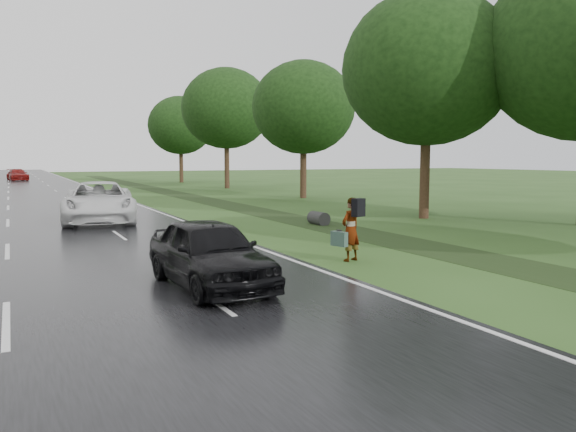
{
  "coord_description": "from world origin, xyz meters",
  "views": [
    {
      "loc": [
        0.16,
        -10.02,
        2.73
      ],
      "look_at": [
        6.3,
        2.36,
        1.3
      ],
      "focal_mm": 35.0,
      "sensor_mm": 36.0,
      "label": 1
    }
  ],
  "objects": [
    {
      "name": "ground",
      "position": [
        0.0,
        0.0,
        0.0
      ],
      "size": [
        220.0,
        220.0,
        0.0
      ],
      "primitive_type": "plane",
      "color": "#294819",
      "rests_on": "ground"
    },
    {
      "name": "road",
      "position": [
        0.0,
        45.0,
        0.02
      ],
      "size": [
        14.0,
        180.0,
        0.04
      ],
      "primitive_type": "cube",
      "color": "black",
      "rests_on": "ground"
    },
    {
      "name": "edge_stripe_east",
      "position": [
        6.75,
        45.0,
        0.04
      ],
      "size": [
        0.12,
        180.0,
        0.01
      ],
      "primitive_type": "cube",
      "color": "silver",
      "rests_on": "road"
    },
    {
      "name": "center_line",
      "position": [
        0.0,
        45.0,
        0.04
      ],
      "size": [
        0.12,
        180.0,
        0.01
      ],
      "primitive_type": "cube",
      "color": "silver",
      "rests_on": "road"
    },
    {
      "name": "drainage_ditch",
      "position": [
        11.5,
        18.71,
        0.04
      ],
      "size": [
        2.2,
        120.0,
        0.56
      ],
      "color": "#1D3113",
      "rests_on": "ground"
    },
    {
      "name": "tree_east_b",
      "position": [
        17.0,
        10.0,
        6.68
      ],
      "size": [
        7.6,
        7.6,
        10.11
      ],
      "color": "#382317",
      "rests_on": "ground"
    },
    {
      "name": "tree_east_c",
      "position": [
        18.2,
        24.0,
        6.14
      ],
      "size": [
        7.0,
        7.0,
        9.29
      ],
      "color": "#382317",
      "rests_on": "ground"
    },
    {
      "name": "tree_east_d",
      "position": [
        17.8,
        38.0,
        7.15
      ],
      "size": [
        8.0,
        8.0,
        10.76
      ],
      "color": "#382317",
      "rests_on": "ground"
    },
    {
      "name": "tree_east_f",
      "position": [
        17.5,
        52.0,
        6.37
      ],
      "size": [
        7.2,
        7.2,
        9.62
      ],
      "color": "#382317",
      "rests_on": "ground"
    },
    {
      "name": "pedestrian",
      "position": [
        8.18,
        2.42,
        0.87
      ],
      "size": [
        0.88,
        0.67,
        1.7
      ],
      "rotation": [
        0.0,
        0.0,
        3.46
      ],
      "color": "#A5998C",
      "rests_on": "ground"
    },
    {
      "name": "white_pickup",
      "position": [
        3.49,
        14.62,
        0.89
      ],
      "size": [
        3.65,
        6.45,
        1.7
      ],
      "primitive_type": "imported",
      "rotation": [
        0.0,
        0.0,
        -0.14
      ],
      "color": "silver",
      "rests_on": "road"
    },
    {
      "name": "dark_sedan",
      "position": [
        3.84,
        1.09,
        0.76
      ],
      "size": [
        1.9,
        4.29,
        1.44
      ],
      "primitive_type": "imported",
      "rotation": [
        0.0,
        0.0,
        0.05
      ],
      "color": "black",
      "rests_on": "road"
    },
    {
      "name": "far_car_red",
      "position": [
        1.0,
        64.89,
        0.74
      ],
      "size": [
        2.66,
        5.04,
        1.39
      ],
      "primitive_type": "imported",
      "rotation": [
        0.0,
        0.0,
        0.15
      ],
      "color": "maroon",
      "rests_on": "road"
    }
  ]
}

